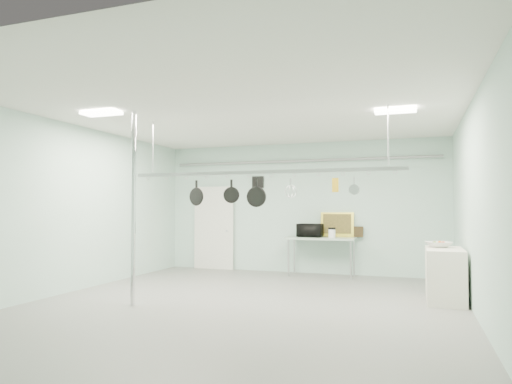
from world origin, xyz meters
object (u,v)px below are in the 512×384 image
at_px(skillet_left, 196,192).
at_px(skillet_mid, 231,191).
at_px(side_cabinet, 445,275).
at_px(skillet_right, 256,193).
at_px(coffee_canister, 332,234).
at_px(prep_table, 321,240).
at_px(chrome_pole, 133,207).
at_px(fruit_bowl, 438,245).
at_px(microwave, 310,230).
at_px(pot_rack, 260,170).

relative_size(skillet_left, skillet_mid, 1.08).
bearing_deg(side_cabinet, skillet_right, -159.98).
distance_m(coffee_canister, skillet_left, 3.74).
distance_m(prep_table, side_cabinet, 3.39).
bearing_deg(chrome_pole, prep_table, 61.29).
bearing_deg(fruit_bowl, microwave, 143.45).
bearing_deg(prep_table, chrome_pole, -118.71).
distance_m(fruit_bowl, skillet_mid, 3.74).
xyz_separation_m(chrome_pole, fruit_bowl, (4.76, 2.18, -0.65)).
distance_m(side_cabinet, coffee_canister, 3.08).
relative_size(pot_rack, skillet_mid, 12.15).
height_order(microwave, fruit_bowl, microwave).
bearing_deg(skillet_mid, skillet_right, -10.98).
bearing_deg(prep_table, skillet_right, -98.08).
height_order(pot_rack, microwave, pot_rack).
xyz_separation_m(prep_table, coffee_canister, (0.29, -0.19, 0.17)).
bearing_deg(skillet_mid, chrome_pole, -157.73).
relative_size(chrome_pole, microwave, 5.67).
bearing_deg(skillet_left, prep_table, 81.74).
height_order(chrome_pole, prep_table, chrome_pole).
bearing_deg(side_cabinet, chrome_pole, -157.59).
bearing_deg(chrome_pole, side_cabinet, 22.41).
distance_m(chrome_pole, microwave, 4.70).
bearing_deg(skillet_right, chrome_pole, -153.81).
distance_m(pot_rack, coffee_canister, 3.41).
xyz_separation_m(coffee_canister, skillet_mid, (-1.21, -3.11, 0.88)).
xyz_separation_m(chrome_pole, microwave, (2.04, 4.20, -0.54)).
height_order(chrome_pole, side_cabinet, chrome_pole).
bearing_deg(skillet_mid, microwave, 67.66).
height_order(chrome_pole, microwave, chrome_pole).
height_order(pot_rack, skillet_left, pot_rack).
distance_m(side_cabinet, pot_rack, 3.62).
distance_m(pot_rack, skillet_mid, 0.63).
height_order(skillet_left, skillet_right, same).
relative_size(side_cabinet, pot_rack, 0.25).
distance_m(pot_rack, microwave, 3.50).
distance_m(pot_rack, fruit_bowl, 3.39).
bearing_deg(pot_rack, skillet_mid, 180.00).
height_order(coffee_canister, fruit_bowl, coffee_canister).
height_order(chrome_pole, fruit_bowl, chrome_pole).
bearing_deg(chrome_pole, microwave, 64.13).
bearing_deg(fruit_bowl, pot_rack, -155.96).
bearing_deg(side_cabinet, skillet_left, -165.16).
height_order(chrome_pole, skillet_left, chrome_pole).
relative_size(side_cabinet, coffee_canister, 6.07).
distance_m(skillet_left, skillet_right, 1.13).
xyz_separation_m(chrome_pole, skillet_right, (1.83, 0.90, 0.25)).
distance_m(skillet_mid, skillet_right, 0.46).
xyz_separation_m(chrome_pole, side_cabinet, (4.85, 2.00, -1.15)).
bearing_deg(skillet_right, side_cabinet, 20.05).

